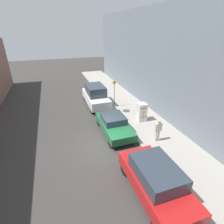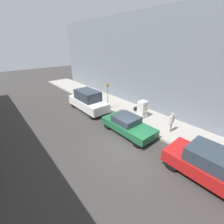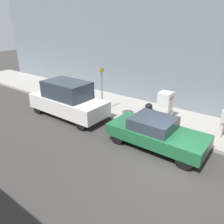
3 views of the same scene
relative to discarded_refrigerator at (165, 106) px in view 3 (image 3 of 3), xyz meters
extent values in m
plane|color=#383533|center=(4.13, 2.01, -0.95)|extent=(80.00, 80.00, 0.00)
cube|color=#9E998E|center=(-0.16, 2.01, -0.86)|extent=(3.67, 44.00, 0.17)
cube|color=white|center=(0.00, 0.00, 0.00)|extent=(0.73, 0.68, 1.56)
cube|color=black|center=(0.00, 0.35, 0.00)|extent=(0.01, 0.01, 1.48)
cube|color=yellow|center=(-0.09, 0.35, 0.12)|extent=(0.16, 0.01, 0.22)
cube|color=red|center=(0.00, 0.35, 0.50)|extent=(0.66, 0.01, 0.05)
cube|color=red|center=(0.00, 0.35, -0.31)|extent=(0.66, 0.01, 0.05)
cylinder|color=#47443F|center=(0.45, -2.16, -0.77)|extent=(0.70, 0.70, 0.02)
cylinder|color=slate|center=(1.20, -3.55, 0.57)|extent=(0.07, 0.07, 2.71)
cube|color=yellow|center=(1.20, -3.53, 1.73)|extent=(0.36, 0.02, 0.24)
cylinder|color=red|center=(1.22, -6.12, -0.46)|extent=(0.22, 0.22, 0.64)
sphere|color=red|center=(1.22, -6.12, -0.12)|extent=(0.20, 0.20, 0.20)
sphere|color=black|center=(-0.61, -1.30, -0.55)|extent=(0.46, 0.46, 0.46)
cylinder|color=beige|center=(0.24, 3.07, -0.38)|extent=(0.14, 0.14, 0.80)
cylinder|color=beige|center=(0.45, 3.07, -0.38)|extent=(0.14, 0.14, 0.80)
cube|color=beige|center=(0.35, 3.07, 0.32)|extent=(0.47, 0.22, 0.60)
cube|color=silver|center=(2.78, -4.84, -0.17)|extent=(1.92, 4.88, 0.85)
cube|color=#2D3842|center=(2.78, -4.84, 0.73)|extent=(1.69, 2.68, 0.95)
cylinder|color=black|center=(1.95, -3.00, -0.60)|extent=(0.22, 0.69, 0.69)
cylinder|color=black|center=(3.61, -3.00, -0.60)|extent=(0.22, 0.69, 0.69)
cylinder|color=black|center=(1.95, -6.69, -0.60)|extent=(0.22, 0.69, 0.69)
cylinder|color=black|center=(3.61, -6.69, -0.60)|extent=(0.22, 0.69, 0.69)
cube|color=#1E6038|center=(2.78, 0.90, -0.33)|extent=(1.86, 4.35, 0.55)
cube|color=#2D3842|center=(2.78, 0.68, 0.20)|extent=(1.64, 1.83, 0.50)
cylinder|color=black|center=(1.98, 2.48, -0.60)|extent=(0.22, 0.69, 0.69)
cylinder|color=black|center=(3.58, 2.48, -0.60)|extent=(0.22, 0.69, 0.69)
cylinder|color=black|center=(1.98, -0.68, -0.60)|extent=(0.22, 0.69, 0.69)
cylinder|color=black|center=(3.58, -0.68, -0.60)|extent=(0.22, 0.69, 0.69)
camera|label=1|loc=(6.69, 11.80, 6.42)|focal=28.00mm
camera|label=2|loc=(10.23, 7.74, 5.56)|focal=24.00mm
camera|label=3|loc=(10.84, 4.47, 4.36)|focal=35.00mm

